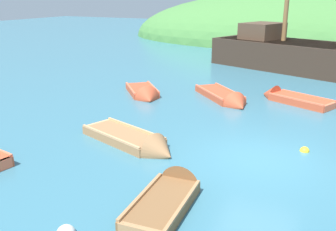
{
  "coord_description": "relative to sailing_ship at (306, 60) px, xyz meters",
  "views": [
    {
      "loc": [
        2.13,
        -10.74,
        4.84
      ],
      "look_at": [
        -4.09,
        1.78,
        0.31
      ],
      "focal_mm": 40.07,
      "sensor_mm": 36.0,
      "label": 1
    }
  ],
  "objects": [
    {
      "name": "rowboat_outer_right",
      "position": [
        0.33,
        -8.15,
        -0.62
      ],
      "size": [
        3.64,
        2.38,
        1.06
      ],
      "rotation": [
        0.0,
        0.0,
        2.74
      ],
      "color": "#C64C2D",
      "rests_on": "ground"
    },
    {
      "name": "rowboat_far",
      "position": [
        -6.33,
        -10.35,
        -0.64
      ],
      "size": [
        3.04,
        3.19,
        1.2
      ],
      "rotation": [
        0.0,
        0.0,
        5.44
      ],
      "color": "#C64C2D",
      "rests_on": "ground"
    },
    {
      "name": "buoy_yellow",
      "position": [
        1.77,
        -14.05,
        -0.72
      ],
      "size": [
        0.31,
        0.31,
        0.31
      ],
      "primitive_type": "sphere",
      "color": "yellow",
      "rests_on": "ground"
    },
    {
      "name": "rowboat_outer_left",
      "position": [
        -3.34,
        -16.09,
        -0.63
      ],
      "size": [
        4.05,
        2.32,
        1.16
      ],
      "rotation": [
        0.0,
        0.0,
        5.97
      ],
      "color": "#9E7047",
      "rests_on": "ground"
    },
    {
      "name": "rowboat_near_dock",
      "position": [
        -0.81,
        -18.66,
        -0.64
      ],
      "size": [
        1.35,
        3.07,
        1.08
      ],
      "rotation": [
        0.0,
        0.0,
        1.65
      ],
      "color": "brown",
      "rests_on": "ground"
    },
    {
      "name": "sailing_ship",
      "position": [
        0.0,
        0.0,
        0.0
      ],
      "size": [
        15.41,
        8.19,
        13.52
      ],
      "rotation": [
        0.0,
        0.0,
        -0.34
      ],
      "color": "#38281E",
      "rests_on": "ground"
    },
    {
      "name": "shore_hill",
      "position": [
        -4.08,
        18.56,
        -0.72
      ],
      "size": [
        37.44,
        22.57,
        10.41
      ],
      "primitive_type": "ellipsoid",
      "color": "#477F3D",
      "rests_on": "ground"
    },
    {
      "name": "ground_plane",
      "position": [
        0.65,
        -15.3,
        -0.72
      ],
      "size": [
        120.0,
        120.0,
        0.0
      ],
      "primitive_type": "plane",
      "color": "teal"
    },
    {
      "name": "rowboat_center",
      "position": [
        -2.41,
        -9.41,
        -0.63
      ],
      "size": [
        3.63,
        3.6,
        1.16
      ],
      "rotation": [
        0.0,
        0.0,
        5.5
      ],
      "color": "#C64C2D",
      "rests_on": "ground"
    }
  ]
}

